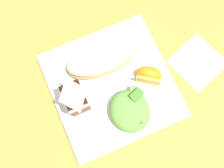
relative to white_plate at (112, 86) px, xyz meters
The scene contains 7 objects.
ground 0.01m from the white_plate, ahead, with size 3.00×3.00×0.00m, color #C67A33.
white_plate is the anchor object (origin of this frame).
cheesy_pizza_bread 0.07m from the white_plate, ahead, with size 0.09×0.17×0.04m.
green_salad_pile 0.08m from the white_plate, behind, with size 0.10×0.10×0.05m.
milk_carton 0.11m from the white_plate, 94.12° to the left, with size 0.06×0.05×0.11m.
orange_wedge_front 0.09m from the white_plate, 100.64° to the right, with size 0.06×0.07×0.04m.
paper_napkin 0.22m from the white_plate, 97.61° to the right, with size 0.11×0.11×0.00m, color white.
Camera 1 is at (-0.13, 0.06, 0.64)m, focal length 43.00 mm.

